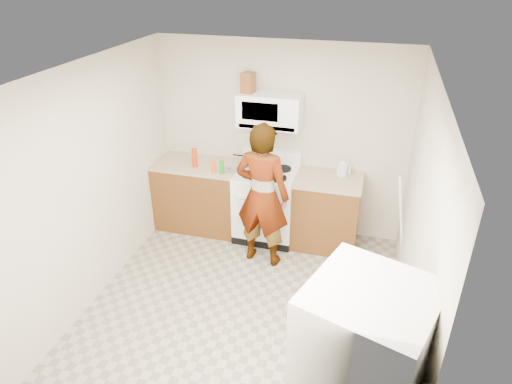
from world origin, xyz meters
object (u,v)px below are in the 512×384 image
(person, at_px, (262,196))
(kettle, at_px, (342,169))
(gas_range, at_px, (266,203))
(microwave, at_px, (270,110))
(saucepan, at_px, (253,160))

(person, distance_m, kettle, 1.10)
(gas_range, xyz_separation_m, kettle, (0.92, 0.15, 0.53))
(gas_range, relative_size, kettle, 7.00)
(gas_range, height_order, microwave, microwave)
(gas_range, height_order, person, person)
(gas_range, bearing_deg, kettle, 9.56)
(person, height_order, saucepan, person)
(person, relative_size, kettle, 11.01)
(kettle, relative_size, saucepan, 0.65)
(gas_range, distance_m, kettle, 1.07)
(microwave, distance_m, saucepan, 0.71)
(saucepan, bearing_deg, gas_range, -29.06)
(gas_range, height_order, kettle, gas_range)
(saucepan, bearing_deg, person, -66.00)
(microwave, height_order, person, microwave)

